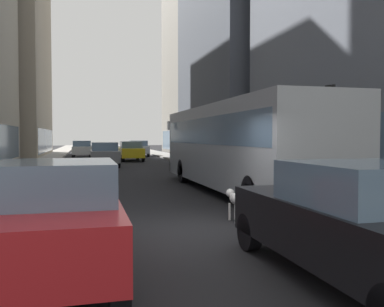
# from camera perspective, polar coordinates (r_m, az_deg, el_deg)

# --- Properties ---
(ground_plane) EXTENTS (120.00, 120.00, 0.00)m
(ground_plane) POSITION_cam_1_polar(r_m,az_deg,el_deg) (43.19, -11.27, -0.38)
(ground_plane) COLOR black
(sidewalk_left) EXTENTS (2.40, 110.00, 0.15)m
(sidewalk_left) POSITION_cam_1_polar(r_m,az_deg,el_deg) (43.25, -18.83, -0.35)
(sidewalk_left) COLOR #9E9991
(sidewalk_left) RESTS_ON ground
(sidewalk_right) EXTENTS (2.40, 110.00, 0.15)m
(sidewalk_right) POSITION_cam_1_polar(r_m,az_deg,el_deg) (43.88, -3.82, -0.20)
(sidewalk_right) COLOR #9E9991
(sidewalk_right) RESTS_ON ground
(building_right_far) EXTENTS (8.19, 14.57, 36.83)m
(building_right_far) POSITION_cam_1_polar(r_m,az_deg,el_deg) (53.75, 1.78, 20.08)
(building_right_far) COLOR gray
(building_right_far) RESTS_ON ground
(transit_bus) EXTENTS (2.78, 11.53, 3.05)m
(transit_bus) POSITION_cam_1_polar(r_m,az_deg,el_deg) (14.65, 6.25, 1.56)
(transit_bus) COLOR #999EA3
(transit_bus) RESTS_ON ground
(car_black_suv) EXTENTS (1.94, 4.34, 1.62)m
(car_black_suv) POSITION_cam_1_polar(r_m,az_deg,el_deg) (6.05, 22.35, -8.65)
(car_black_suv) COLOR black
(car_black_suv) RESTS_ON ground
(car_red_coupe) EXTENTS (1.73, 4.14, 1.62)m
(car_red_coupe) POSITION_cam_1_polar(r_m,az_deg,el_deg) (6.23, -18.32, -8.32)
(car_red_coupe) COLOR red
(car_red_coupe) RESTS_ON ground
(car_white_van) EXTENTS (1.82, 4.17, 1.62)m
(car_white_van) POSITION_cam_1_polar(r_m,az_deg,el_deg) (41.92, -15.01, 0.63)
(car_white_van) COLOR silver
(car_white_van) RESTS_ON ground
(car_silver_sedan) EXTENTS (1.89, 4.49, 1.62)m
(car_silver_sedan) POSITION_cam_1_polar(r_m,az_deg,el_deg) (42.99, -7.52, 0.73)
(car_silver_sedan) COLOR #B7BABF
(car_silver_sedan) RESTS_ON ground
(car_grey_wagon) EXTENTS (1.79, 4.47, 1.62)m
(car_grey_wagon) POSITION_cam_1_polar(r_m,az_deg,el_deg) (28.21, -12.04, -0.09)
(car_grey_wagon) COLOR slate
(car_grey_wagon) RESTS_ON ground
(car_yellow_taxi) EXTENTS (1.82, 4.56, 1.62)m
(car_yellow_taxi) POSITION_cam_1_polar(r_m,az_deg,el_deg) (34.59, -8.50, 0.36)
(car_yellow_taxi) COLOR yellow
(car_yellow_taxi) RESTS_ON ground
(dalmatian_dog) EXTENTS (0.22, 0.96, 0.72)m
(dalmatian_dog) POSITION_cam_1_polar(r_m,az_deg,el_deg) (9.66, 5.93, -6.32)
(dalmatian_dog) COLOR white
(dalmatian_dog) RESTS_ON ground
(traffic_light_near) EXTENTS (0.24, 0.41, 3.40)m
(traffic_light_near) POSITION_cam_1_polar(r_m,az_deg,el_deg) (13.30, 18.78, 4.22)
(traffic_light_near) COLOR black
(traffic_light_near) RESTS_ON sidewalk_right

